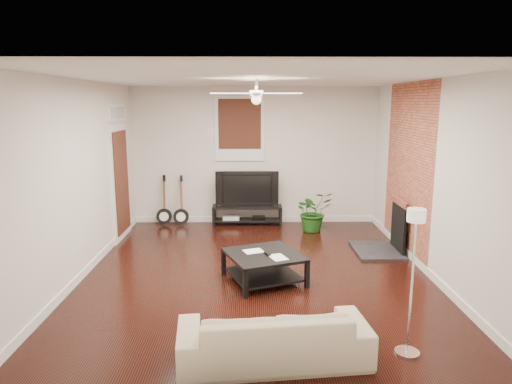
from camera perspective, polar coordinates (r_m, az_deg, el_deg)
room at (r=6.48m, az=0.04°, el=1.49°), size 5.01×6.01×2.81m
brick_accent at (r=7.90m, az=18.32°, el=2.66°), size 0.02×2.20×2.80m
fireplace at (r=8.00m, az=15.96°, el=-3.99°), size 0.80×1.10×0.92m
window_back at (r=9.38m, az=-2.04°, el=7.83°), size 1.00×0.06×1.30m
door_left at (r=8.71m, az=-16.53°, el=2.51°), size 0.08×1.00×2.50m
tv_stand at (r=9.45m, az=-1.10°, el=-2.89°), size 1.42×0.38×0.40m
tv at (r=9.35m, az=-1.11°, el=0.50°), size 1.27×0.17×0.73m
coffee_table at (r=6.54m, az=0.96°, el=-9.32°), size 1.24×1.24×0.40m
sofa at (r=4.66m, az=2.18°, el=-17.29°), size 1.91×0.91×0.54m
floor_lamp at (r=4.80m, az=18.78°, el=-10.67°), size 0.27×0.27×1.50m
potted_plant at (r=8.99m, az=7.12°, el=-2.39°), size 0.88×0.82×0.80m
guitar_left at (r=9.52m, az=-11.41°, el=-1.05°), size 0.33×0.25×1.03m
guitar_right at (r=9.43m, az=-9.35°, el=-1.09°), size 0.35×0.28×1.03m
ceiling_fan at (r=6.39m, az=0.04°, el=12.15°), size 1.24×1.24×0.32m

